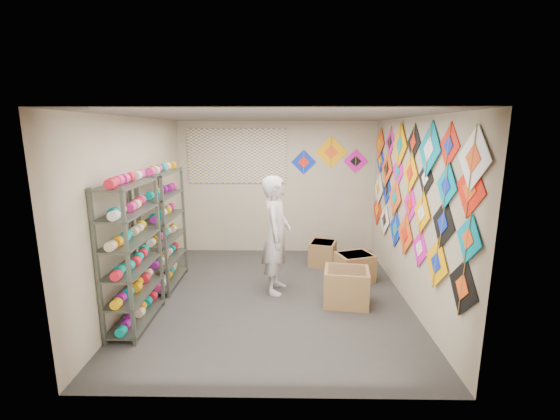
{
  "coord_description": "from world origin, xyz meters",
  "views": [
    {
      "loc": [
        0.19,
        -5.38,
        2.51
      ],
      "look_at": [
        0.1,
        0.3,
        1.3
      ],
      "focal_mm": 24.0,
      "sensor_mm": 36.0,
      "label": 1
    }
  ],
  "objects_px": {
    "shelf_rack_front": "(132,255)",
    "carton_c": "(323,253)",
    "shelf_rack_back": "(164,229)",
    "carton_a": "(346,287)",
    "shopkeeper": "(276,235)",
    "carton_b": "(355,267)"
  },
  "relations": [
    {
      "from": "shelf_rack_front",
      "to": "carton_c",
      "type": "height_order",
      "value": "shelf_rack_front"
    },
    {
      "from": "shelf_rack_back",
      "to": "carton_c",
      "type": "relative_size",
      "value": 3.73
    },
    {
      "from": "shelf_rack_front",
      "to": "carton_a",
      "type": "relative_size",
      "value": 2.98
    },
    {
      "from": "shelf_rack_back",
      "to": "carton_a",
      "type": "relative_size",
      "value": 2.98
    },
    {
      "from": "carton_c",
      "to": "shelf_rack_back",
      "type": "bearing_deg",
      "value": -144.16
    },
    {
      "from": "shopkeeper",
      "to": "carton_a",
      "type": "distance_m",
      "value": 1.3
    },
    {
      "from": "shopkeeper",
      "to": "carton_a",
      "type": "relative_size",
      "value": 2.89
    },
    {
      "from": "carton_a",
      "to": "carton_c",
      "type": "distance_m",
      "value": 1.67
    },
    {
      "from": "carton_b",
      "to": "carton_c",
      "type": "height_order",
      "value": "carton_b"
    },
    {
      "from": "shelf_rack_back",
      "to": "carton_b",
      "type": "relative_size",
      "value": 3.31
    },
    {
      "from": "shelf_rack_back",
      "to": "shelf_rack_front",
      "type": "bearing_deg",
      "value": -90.0
    },
    {
      "from": "shelf_rack_front",
      "to": "shelf_rack_back",
      "type": "height_order",
      "value": "same"
    },
    {
      "from": "shelf_rack_front",
      "to": "shelf_rack_back",
      "type": "distance_m",
      "value": 1.3
    },
    {
      "from": "carton_b",
      "to": "carton_c",
      "type": "relative_size",
      "value": 1.13
    },
    {
      "from": "carton_b",
      "to": "shelf_rack_back",
      "type": "bearing_deg",
      "value": 164.78
    },
    {
      "from": "carton_c",
      "to": "shopkeeper",
      "type": "bearing_deg",
      "value": -109.09
    },
    {
      "from": "carton_c",
      "to": "carton_b",
      "type": "bearing_deg",
      "value": -42.93
    },
    {
      "from": "carton_b",
      "to": "carton_a",
      "type": "bearing_deg",
      "value": -126.65
    },
    {
      "from": "carton_a",
      "to": "shelf_rack_back",
      "type": "bearing_deg",
      "value": 174.92
    },
    {
      "from": "shelf_rack_front",
      "to": "shelf_rack_back",
      "type": "bearing_deg",
      "value": 90.0
    },
    {
      "from": "shelf_rack_front",
      "to": "carton_b",
      "type": "xyz_separation_m",
      "value": [
        3.14,
        1.5,
        -0.72
      ]
    },
    {
      "from": "shelf_rack_front",
      "to": "carton_b",
      "type": "bearing_deg",
      "value": 25.54
    }
  ]
}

